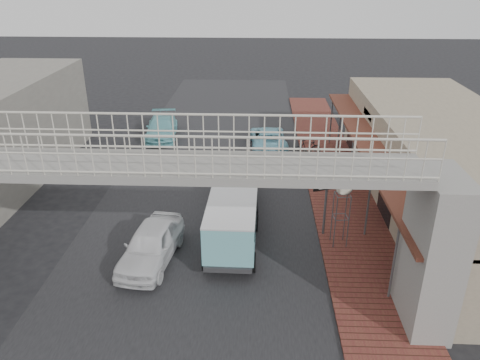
# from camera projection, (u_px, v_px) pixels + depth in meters

# --- Properties ---
(ground) EXTENTS (120.00, 120.00, 0.00)m
(ground) POSITION_uv_depth(u_px,v_px,m) (195.00, 246.00, 18.67)
(ground) COLOR black
(ground) RESTS_ON ground
(road_strip) EXTENTS (10.00, 60.00, 0.01)m
(road_strip) POSITION_uv_depth(u_px,v_px,m) (195.00, 246.00, 18.67)
(road_strip) COLOR black
(road_strip) RESTS_ON ground
(sidewalk) EXTENTS (3.00, 40.00, 0.10)m
(sidewalk) POSITION_uv_depth(u_px,v_px,m) (346.00, 212.00, 21.13)
(sidewalk) COLOR brown
(sidewalk) RESTS_ON ground
(shophouse_row) EXTENTS (7.20, 18.00, 4.00)m
(shophouse_row) POSITION_uv_depth(u_px,v_px,m) (447.00, 165.00, 21.05)
(shophouse_row) COLOR gray
(shophouse_row) RESTS_ON ground
(footbridge) EXTENTS (16.40, 2.40, 6.34)m
(footbridge) POSITION_uv_depth(u_px,v_px,m) (173.00, 228.00, 13.71)
(footbridge) COLOR gray
(footbridge) RESTS_ON ground
(white_hatchback) EXTENTS (2.20, 4.34, 1.41)m
(white_hatchback) POSITION_uv_depth(u_px,v_px,m) (151.00, 244.00, 17.45)
(white_hatchback) COLOR white
(white_hatchback) RESTS_ON ground
(dark_sedan) EXTENTS (1.86, 4.25, 1.36)m
(dark_sedan) POSITION_uv_depth(u_px,v_px,m) (239.00, 191.00, 21.70)
(dark_sedan) COLOR black
(dark_sedan) RESTS_ON ground
(angkot_curb) EXTENTS (2.35, 4.63, 1.25)m
(angkot_curb) POSITION_uv_depth(u_px,v_px,m) (268.00, 138.00, 28.48)
(angkot_curb) COLOR #77BBCF
(angkot_curb) RESTS_ON ground
(angkot_far) EXTENTS (2.36, 4.76, 1.33)m
(angkot_far) POSITION_uv_depth(u_px,v_px,m) (162.00, 127.00, 30.26)
(angkot_far) COLOR #73C1C8
(angkot_far) RESTS_ON ground
(angkot_van) EXTENTS (2.01, 4.23, 2.05)m
(angkot_van) POSITION_uv_depth(u_px,v_px,m) (232.00, 221.00, 17.87)
(angkot_van) COLOR black
(angkot_van) RESTS_ON ground
(motorcycle_near) EXTENTS (1.93, 1.22, 0.96)m
(motorcycle_near) POSITION_uv_depth(u_px,v_px,m) (322.00, 161.00, 25.22)
(motorcycle_near) COLOR black
(motorcycle_near) RESTS_ON sidewalk
(motorcycle_far) EXTENTS (1.71, 0.79, 0.99)m
(motorcycle_far) POSITION_uv_depth(u_px,v_px,m) (307.00, 148.00, 27.04)
(motorcycle_far) COLOR black
(motorcycle_far) RESTS_ON sidewalk
(street_clock) EXTENTS (0.73, 0.61, 2.90)m
(street_clock) POSITION_uv_depth(u_px,v_px,m) (343.00, 189.00, 17.64)
(street_clock) COLOR #59595B
(street_clock) RESTS_ON sidewalk
(arrow_sign) EXTENTS (1.82, 1.22, 3.02)m
(arrow_sign) POSITION_uv_depth(u_px,v_px,m) (345.00, 178.00, 18.48)
(arrow_sign) COLOR #59595B
(arrow_sign) RESTS_ON sidewalk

